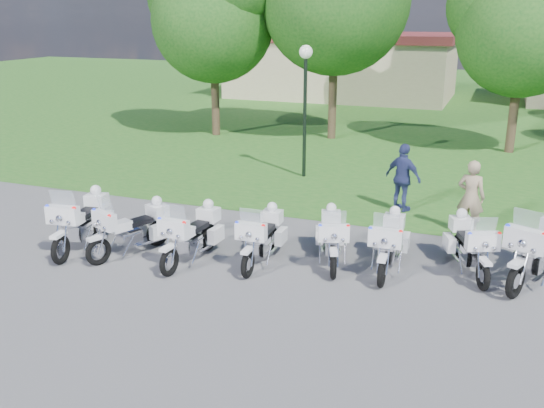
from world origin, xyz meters
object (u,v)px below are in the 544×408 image
(motorcycle_0, at_px, (82,220))
(motorcycle_7, at_px, (539,248))
(motorcycle_5, at_px, (389,242))
(motorcycle_3, at_px, (262,236))
(lamp_post, at_px, (305,79))
(motorcycle_4, at_px, (332,237))
(motorcycle_6, at_px, (470,245))
(bystander_a, at_px, (471,197))
(motorcycle_2, at_px, (193,234))
(bystander_c, at_px, (403,178))
(motorcycle_1, at_px, (133,228))

(motorcycle_0, height_order, motorcycle_7, motorcycle_7)
(motorcycle_5, bearing_deg, motorcycle_3, 9.63)
(motorcycle_7, relative_size, lamp_post, 0.57)
(motorcycle_5, bearing_deg, motorcycle_4, -0.28)
(motorcycle_6, height_order, bystander_a, bystander_a)
(motorcycle_7, xyz_separation_m, lamp_post, (-7.23, 6.33, 2.57))
(motorcycle_3, xyz_separation_m, motorcycle_7, (5.78, 1.11, 0.12))
(motorcycle_2, xyz_separation_m, bystander_a, (5.73, 4.14, 0.31))
(motorcycle_0, distance_m, bystander_a, 9.63)
(motorcycle_2, bearing_deg, bystander_c, -121.59)
(motorcycle_4, xyz_separation_m, motorcycle_6, (2.93, 0.56, 0.02))
(motorcycle_2, xyz_separation_m, motorcycle_3, (1.51, 0.48, -0.02))
(motorcycle_0, distance_m, motorcycle_1, 1.35)
(motorcycle_2, bearing_deg, motorcycle_6, -160.80)
(motorcycle_0, distance_m, motorcycle_3, 4.41)
(motorcycle_7, height_order, lamp_post, lamp_post)
(motorcycle_3, height_order, motorcycle_4, motorcycle_3)
(motorcycle_0, bearing_deg, motorcycle_3, -179.16)
(motorcycle_2, height_order, lamp_post, lamp_post)
(motorcycle_5, xyz_separation_m, motorcycle_6, (1.65, 0.51, -0.01))
(motorcycle_2, bearing_deg, motorcycle_0, 9.10)
(motorcycle_5, xyz_separation_m, bystander_c, (-0.43, 4.25, 0.33))
(motorcycle_5, relative_size, bystander_a, 1.19)
(motorcycle_2, xyz_separation_m, motorcycle_6, (5.91, 1.59, -0.02))
(motorcycle_6, distance_m, lamp_post, 9.03)
(lamp_post, bearing_deg, motorcycle_4, -67.03)
(bystander_a, bearing_deg, motorcycle_7, 132.04)
(motorcycle_0, height_order, motorcycle_1, motorcycle_0)
(motorcycle_6, bearing_deg, motorcycle_2, -6.76)
(motorcycle_0, relative_size, lamp_post, 0.55)
(bystander_a, bearing_deg, motorcycle_1, 41.27)
(lamp_post, bearing_deg, motorcycle_2, -90.40)
(motorcycle_3, xyz_separation_m, motorcycle_5, (2.75, 0.60, 0.02))
(motorcycle_2, xyz_separation_m, lamp_post, (0.06, 7.92, 2.66))
(motorcycle_2, relative_size, bystander_a, 1.20)
(motorcycle_0, bearing_deg, motorcycle_6, -176.85)
(motorcycle_7, height_order, bystander_a, bystander_a)
(motorcycle_1, xyz_separation_m, motorcycle_4, (4.47, 1.16, -0.03))
(lamp_post, bearing_deg, motorcycle_5, -58.44)
(lamp_post, bearing_deg, motorcycle_0, -109.50)
(motorcycle_4, height_order, motorcycle_7, motorcycle_7)
(motorcycle_7, bearing_deg, motorcycle_1, 33.59)
(bystander_a, height_order, bystander_c, bystander_c)
(motorcycle_2, bearing_deg, motorcycle_7, -163.54)
(motorcycle_0, xyz_separation_m, motorcycle_3, (4.34, 0.73, -0.07))
(motorcycle_3, bearing_deg, lamp_post, -81.14)
(motorcycle_0, height_order, motorcycle_4, motorcycle_0)
(lamp_post, distance_m, bystander_c, 5.14)
(motorcycle_7, distance_m, bystander_c, 5.09)
(motorcycle_1, bearing_deg, bystander_c, -112.23)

